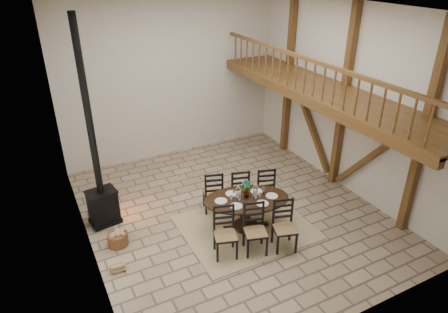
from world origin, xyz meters
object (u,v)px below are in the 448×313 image
dining_table (246,213)px  log_basket (118,238)px  log_stack (118,267)px  wood_stove (100,184)px

dining_table → log_basket: size_ratio=5.73×
dining_table → log_stack: (-3.15, -0.06, -0.34)m
dining_table → log_stack: bearing=-161.8°
dining_table → log_stack: 3.16m
dining_table → wood_stove: (-3.00, 1.79, 0.68)m
dining_table → log_basket: (-2.93, 0.79, -0.26)m
dining_table → wood_stove: size_ratio=0.54×
wood_stove → log_basket: wood_stove is taller
wood_stove → log_stack: wood_stove is taller
wood_stove → log_basket: size_ratio=10.62×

